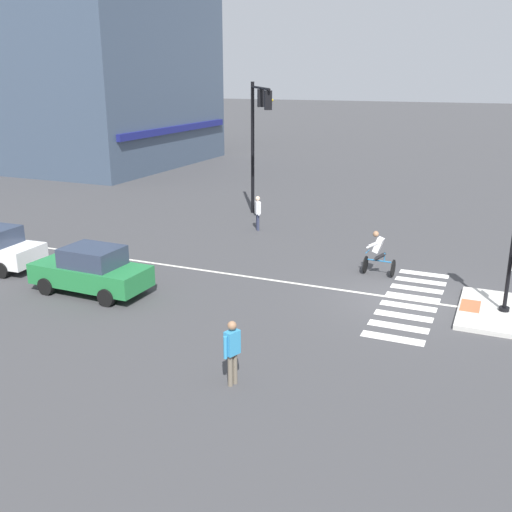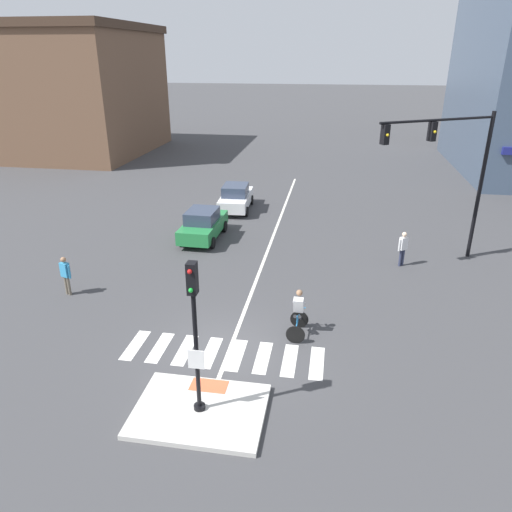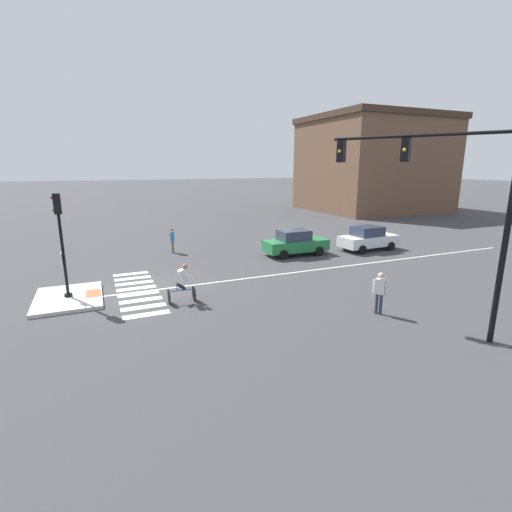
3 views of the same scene
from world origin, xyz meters
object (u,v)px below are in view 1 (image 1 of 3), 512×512
at_px(pedestrian_waiting_far_side, 258,210).
at_px(pedestrian_at_curb_left, 232,348).
at_px(cyclist, 378,252).
at_px(traffic_light_mast, 257,126).
at_px(car_green_westbound_far, 91,270).

bearing_deg(pedestrian_waiting_far_side, pedestrian_at_curb_left, -159.14).
distance_m(cyclist, pedestrian_waiting_far_side, 7.96).
distance_m(traffic_light_mast, cyclist, 10.42).
height_order(car_green_westbound_far, pedestrian_at_curb_left, pedestrian_at_curb_left).
distance_m(traffic_light_mast, pedestrian_waiting_far_side, 4.29).
height_order(cyclist, pedestrian_at_curb_left, cyclist).
height_order(traffic_light_mast, car_green_westbound_far, traffic_light_mast).
xyz_separation_m(cyclist, pedestrian_at_curb_left, (-9.57, 1.45, 0.11)).
distance_m(traffic_light_mast, car_green_westbound_far, 12.53).
distance_m(car_green_westbound_far, cyclist, 10.38).
bearing_deg(car_green_westbound_far, cyclist, -56.10).
bearing_deg(pedestrian_waiting_far_side, car_green_westbound_far, 169.33).
height_order(car_green_westbound_far, pedestrian_waiting_far_side, pedestrian_waiting_far_side).
xyz_separation_m(cyclist, pedestrian_waiting_far_side, (4.26, 6.72, 0.11)).
relative_size(cyclist, pedestrian_waiting_far_side, 1.01).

